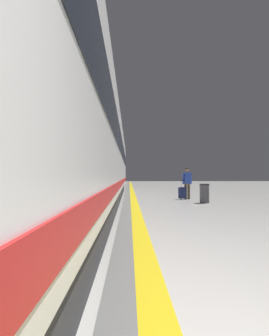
% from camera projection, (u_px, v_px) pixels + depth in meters
% --- Properties ---
extents(safety_line_strip, '(0.36, 80.00, 0.01)m').
position_uv_depth(safety_line_strip, '(136.00, 209.00, 9.62)').
color(safety_line_strip, yellow).
rests_on(safety_line_strip, ground).
extents(tactile_edge_band, '(0.53, 80.00, 0.01)m').
position_uv_depth(tactile_edge_band, '(128.00, 209.00, 9.61)').
color(tactile_edge_band, slate).
rests_on(tactile_edge_band, ground).
extents(high_speed_train, '(2.94, 36.48, 4.97)m').
position_uv_depth(high_speed_train, '(50.00, 121.00, 5.57)').
color(high_speed_train, '#38383D').
rests_on(high_speed_train, ground).
extents(passenger_near, '(0.53, 0.28, 1.74)m').
position_uv_depth(passenger_near, '(187.00, 181.00, 13.90)').
color(passenger_near, brown).
rests_on(passenger_near, ground).
extents(suitcase_near, '(0.43, 0.35, 1.06)m').
position_uv_depth(suitcase_near, '(182.00, 193.00, 13.67)').
color(suitcase_near, '#19234C').
rests_on(suitcase_near, ground).
extents(waste_bin, '(0.46, 0.46, 0.91)m').
position_uv_depth(waste_bin, '(204.00, 193.00, 11.92)').
color(waste_bin, '#4C4C51').
rests_on(waste_bin, ground).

